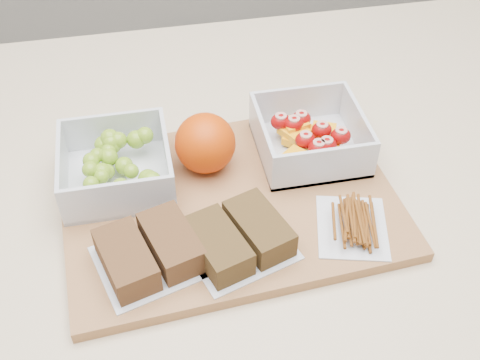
{
  "coord_description": "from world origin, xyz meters",
  "views": [
    {
      "loc": [
        -0.09,
        -0.55,
        1.47
      ],
      "look_at": [
        0.02,
        0.0,
        0.93
      ],
      "focal_mm": 45.0,
      "sensor_mm": 36.0,
      "label": 1
    }
  ],
  "objects_px": {
    "sandwich_bag_center": "(239,238)",
    "pretzel_bag": "(353,222)",
    "cutting_board": "(230,203)",
    "fruit_container": "(309,138)",
    "grape_container": "(118,165)",
    "orange": "(205,143)",
    "sandwich_bag_left": "(149,252)"
  },
  "relations": [
    {
      "from": "cutting_board",
      "to": "sandwich_bag_left",
      "type": "height_order",
      "value": "sandwich_bag_left"
    },
    {
      "from": "fruit_container",
      "to": "sandwich_bag_center",
      "type": "height_order",
      "value": "fruit_container"
    },
    {
      "from": "cutting_board",
      "to": "pretzel_bag",
      "type": "relative_size",
      "value": 3.52
    },
    {
      "from": "sandwich_bag_center",
      "to": "pretzel_bag",
      "type": "relative_size",
      "value": 1.21
    },
    {
      "from": "cutting_board",
      "to": "orange",
      "type": "xyz_separation_m",
      "value": [
        -0.02,
        0.07,
        0.05
      ]
    },
    {
      "from": "fruit_container",
      "to": "grape_container",
      "type": "bearing_deg",
      "value": -178.49
    },
    {
      "from": "cutting_board",
      "to": "fruit_container",
      "type": "distance_m",
      "value": 0.15
    },
    {
      "from": "cutting_board",
      "to": "orange",
      "type": "relative_size",
      "value": 5.22
    },
    {
      "from": "cutting_board",
      "to": "fruit_container",
      "type": "xyz_separation_m",
      "value": [
        0.12,
        0.07,
        0.03
      ]
    },
    {
      "from": "grape_container",
      "to": "sandwich_bag_left",
      "type": "bearing_deg",
      "value": -79.36
    },
    {
      "from": "fruit_container",
      "to": "pretzel_bag",
      "type": "relative_size",
      "value": 1.18
    },
    {
      "from": "orange",
      "to": "cutting_board",
      "type": "bearing_deg",
      "value": -73.44
    },
    {
      "from": "cutting_board",
      "to": "orange",
      "type": "distance_m",
      "value": 0.08
    },
    {
      "from": "orange",
      "to": "sandwich_bag_left",
      "type": "relative_size",
      "value": 0.56
    },
    {
      "from": "cutting_board",
      "to": "fruit_container",
      "type": "relative_size",
      "value": 3.0
    },
    {
      "from": "grape_container",
      "to": "orange",
      "type": "xyz_separation_m",
      "value": [
        0.12,
        0.0,
        0.01
      ]
    },
    {
      "from": "cutting_board",
      "to": "fruit_container",
      "type": "height_order",
      "value": "fruit_container"
    },
    {
      "from": "cutting_board",
      "to": "orange",
      "type": "height_order",
      "value": "orange"
    },
    {
      "from": "pretzel_bag",
      "to": "orange",
      "type": "bearing_deg",
      "value": 137.31
    },
    {
      "from": "fruit_container",
      "to": "pretzel_bag",
      "type": "xyz_separation_m",
      "value": [
        0.01,
        -0.15,
        -0.01
      ]
    },
    {
      "from": "grape_container",
      "to": "pretzel_bag",
      "type": "distance_m",
      "value": 0.31
    },
    {
      "from": "grape_container",
      "to": "fruit_container",
      "type": "xyz_separation_m",
      "value": [
        0.26,
        0.01,
        -0.0
      ]
    },
    {
      "from": "orange",
      "to": "sandwich_bag_center",
      "type": "bearing_deg",
      "value": -84.08
    },
    {
      "from": "cutting_board",
      "to": "sandwich_bag_center",
      "type": "distance_m",
      "value": 0.09
    },
    {
      "from": "grape_container",
      "to": "sandwich_bag_center",
      "type": "bearing_deg",
      "value": -47.79
    },
    {
      "from": "sandwich_bag_center",
      "to": "grape_container",
      "type": "bearing_deg",
      "value": 132.21
    },
    {
      "from": "cutting_board",
      "to": "sandwich_bag_left",
      "type": "bearing_deg",
      "value": -146.62
    },
    {
      "from": "cutting_board",
      "to": "sandwich_bag_center",
      "type": "height_order",
      "value": "sandwich_bag_center"
    },
    {
      "from": "sandwich_bag_center",
      "to": "pretzel_bag",
      "type": "distance_m",
      "value": 0.14
    },
    {
      "from": "sandwich_bag_center",
      "to": "orange",
      "type": "bearing_deg",
      "value": 95.92
    },
    {
      "from": "orange",
      "to": "sandwich_bag_left",
      "type": "xyz_separation_m",
      "value": [
        -0.09,
        -0.15,
        -0.02
      ]
    },
    {
      "from": "grape_container",
      "to": "sandwich_bag_left",
      "type": "height_order",
      "value": "grape_container"
    }
  ]
}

